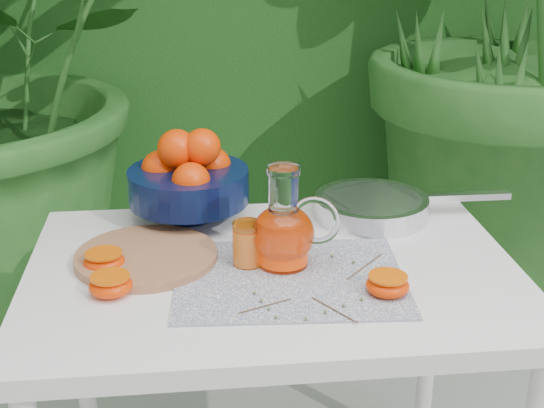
{
  "coord_description": "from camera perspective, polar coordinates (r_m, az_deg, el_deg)",
  "views": [
    {
      "loc": [
        -0.24,
        -1.38,
        1.44
      ],
      "look_at": [
        -0.09,
        0.02,
        0.88
      ],
      "focal_mm": 50.0,
      "sensor_mm": 36.0,
      "label": 1
    }
  ],
  "objects": [
    {
      "name": "juice_pitcher",
      "position": [
        1.52,
        0.94,
        -2.1
      ],
      "size": [
        0.19,
        0.17,
        0.21
      ],
      "color": "white",
      "rests_on": "white_table"
    },
    {
      "name": "placemat",
      "position": [
        1.5,
        1.35,
        -5.58
      ],
      "size": [
        0.47,
        0.38,
        0.0
      ],
      "primitive_type": "cube",
      "rotation": [
        0.0,
        0.0,
        -0.06
      ],
      "color": "#0C1B45",
      "rests_on": "white_table"
    },
    {
      "name": "white_table",
      "position": [
        1.58,
        0.08,
        -7.39
      ],
      "size": [
        1.0,
        0.7,
        0.75
      ],
      "color": "white",
      "rests_on": "ground"
    },
    {
      "name": "potted_plant_right",
      "position": [
        2.79,
        15.19,
        13.62
      ],
      "size": [
        3.06,
        3.06,
        2.16
      ],
      "primitive_type": "imported",
      "rotation": [
        0.0,
        0.0,
        2.37
      ],
      "color": "#256322",
      "rests_on": "ground"
    },
    {
      "name": "orange_halves",
      "position": [
        1.47,
        -5.54,
        -5.46
      ],
      "size": [
        0.62,
        0.24,
        0.04
      ],
      "color": "#EF2902",
      "rests_on": "white_table"
    },
    {
      "name": "saute_pan",
      "position": [
        1.79,
        7.61,
        -0.13
      ],
      "size": [
        0.47,
        0.27,
        0.05
      ],
      "color": "silver",
      "rests_on": "white_table"
    },
    {
      "name": "cutting_board",
      "position": [
        1.59,
        -9.44,
        -3.94
      ],
      "size": [
        0.38,
        0.38,
        0.02
      ],
      "primitive_type": "cylinder",
      "rotation": [
        0.0,
        0.0,
        0.37
      ],
      "color": "#996845",
      "rests_on": "white_table"
    },
    {
      "name": "thyme_sprigs",
      "position": [
        1.44,
        4.02,
        -6.57
      ],
      "size": [
        0.33,
        0.27,
        0.01
      ],
      "color": "brown",
      "rests_on": "white_table"
    },
    {
      "name": "fruit_bowl",
      "position": [
        1.75,
        -6.32,
        1.96
      ],
      "size": [
        0.3,
        0.3,
        0.22
      ],
      "color": "black",
      "rests_on": "white_table"
    },
    {
      "name": "juice_tumbler",
      "position": [
        1.53,
        -1.84,
        -3.06
      ],
      "size": [
        0.07,
        0.07,
        0.09
      ],
      "color": "white",
      "rests_on": "white_table"
    }
  ]
}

